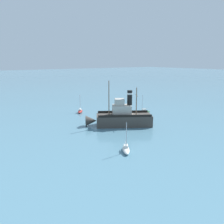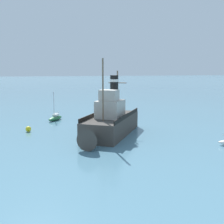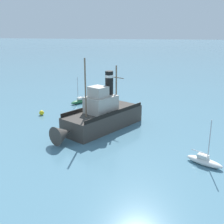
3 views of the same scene
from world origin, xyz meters
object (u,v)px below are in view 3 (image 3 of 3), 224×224
Objects in this scene: sailboat_white at (204,161)px; mooring_buoy at (42,113)px; old_tugboat at (101,116)px; sailboat_green at (79,101)px.

mooring_buoy is at bearing -29.98° from sailboat_white.
old_tugboat reaches higher than mooring_buoy.
sailboat_green is 8.95m from mooring_buoy.
old_tugboat is 15.30m from sailboat_white.
sailboat_green is at bearing -116.53° from mooring_buoy.
old_tugboat reaches higher than sailboat_green.
sailboat_green is at bearing -48.16° from sailboat_white.
sailboat_white is at bearing 145.34° from old_tugboat.
sailboat_white is 1.00× the size of sailboat_green.
sailboat_white reaches higher than mooring_buoy.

